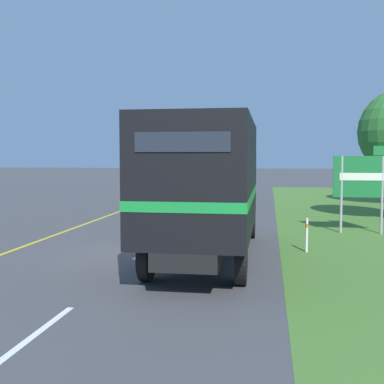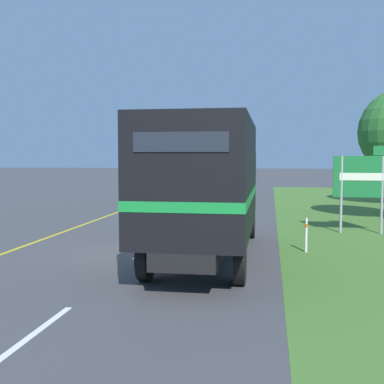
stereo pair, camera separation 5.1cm
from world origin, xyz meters
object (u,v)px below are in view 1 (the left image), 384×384
horse_trailer_truck (208,183)px  lead_car_white (172,187)px  highway_sign (363,179)px  delineator_post (307,234)px

horse_trailer_truck → lead_car_white: (-3.74, 13.92, -0.99)m
highway_sign → delineator_post: highway_sign is taller
lead_car_white → delineator_post: size_ratio=4.69×
highway_sign → delineator_post: 4.47m
horse_trailer_truck → delineator_post: (2.58, 1.30, -1.44)m
lead_car_white → highway_sign: size_ratio=1.49×
lead_car_white → highway_sign: bearing=-46.6°
delineator_post → highway_sign: bearing=59.9°
highway_sign → lead_car_white: bearing=133.4°
highway_sign → horse_trailer_truck: bearing=-133.4°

